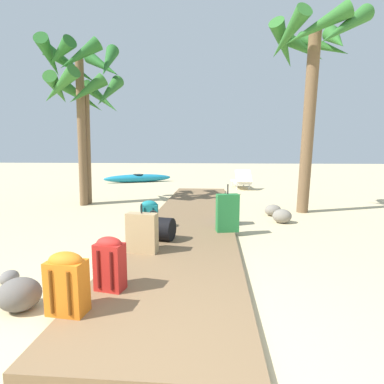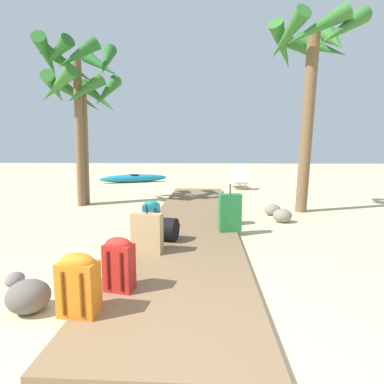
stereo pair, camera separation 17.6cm
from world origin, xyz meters
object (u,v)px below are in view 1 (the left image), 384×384
Objects in this scene: backpack_orange at (67,281)px; backpack_teal at (149,213)px; suitcase_tan at (142,233)px; palm_tree_far_right at (312,58)px; suitcase_green at (227,213)px; palm_tree_far_left at (81,72)px; backpack_blue at (227,208)px; backpack_red at (110,262)px; lounge_chair at (241,180)px; palm_tree_near_left at (84,101)px; kayak at (138,178)px; duffel_bag_black at (154,228)px.

backpack_teal is at bearing 88.49° from backpack_orange.
suitcase_tan is 0.15× the size of palm_tree_far_right.
suitcase_tan is 1.68m from backpack_orange.
palm_tree_far_left is at bearing 142.83° from suitcase_green.
backpack_blue is 0.62× the size of suitcase_green.
backpack_blue is at bearing -28.81° from palm_tree_far_left.
suitcase_tan reaches higher than backpack_blue.
backpack_teal is 1.39m from suitcase_tan.
backpack_red is at bearing -64.37° from palm_tree_far_left.
backpack_orange is at bearing -99.45° from suitcase_tan.
suitcase_green reaches higher than lounge_chair.
suitcase_green is at bearing -38.45° from palm_tree_near_left.
backpack_red is at bearing -92.74° from suitcase_tan.
backpack_red is at bearing -112.64° from backpack_blue.
backpack_red is at bearing -126.16° from palm_tree_far_right.
backpack_teal is at bearing -150.73° from palm_tree_far_right.
backpack_red is at bearing -103.06° from lounge_chair.
palm_tree_near_left is at bearing 111.68° from backpack_orange.
lounge_chair is at bearing 76.33° from backpack_orange.
backpack_orange is 6.90m from palm_tree_near_left.
suitcase_tan is 10.49m from kayak.
backpack_teal reaches higher than duffel_bag_black.
palm_tree_near_left is at bearing 149.56° from backpack_blue.
suitcase_green is at bearing 25.38° from duffel_bag_black.
palm_tree_far_right is at bearing -8.52° from palm_tree_far_left.
suitcase_green reaches higher than backpack_blue.
backpack_orange is 10.00m from lounge_chair.
backpack_teal is at bearing 98.10° from suitcase_tan.
palm_tree_far_right is at bearing 46.73° from suitcase_green.
backpack_orange is 3.98m from backpack_blue.
palm_tree_far_left reaches higher than suitcase_tan.
backpack_orange is 6.85m from palm_tree_far_right.
suitcase_tan reaches higher than lounge_chair.
palm_tree_near_left is 2.29× the size of lounge_chair.
suitcase_tan is at bearing -93.23° from duffel_bag_black.
backpack_orange is 3.25m from suitcase_green.
backpack_teal is 9.12m from kayak.
backpack_blue reaches higher than kayak.
backpack_blue is at bearing 57.67° from suitcase_tan.
suitcase_green is (-0.02, -0.80, 0.06)m from backpack_blue.
backpack_red is (-1.33, -3.19, 0.02)m from backpack_blue.
backpack_orange is 0.35× the size of lounge_chair.
backpack_teal is (-0.23, 0.74, 0.09)m from duffel_bag_black.
palm_tree_near_left is at bearing -141.68° from lounge_chair.
palm_tree_far_left reaches higher than lounge_chair.
backpack_red is at bearing -64.72° from palm_tree_near_left.
backpack_blue is at bearing -97.66° from lounge_chair.
backpack_orange is at bearing -91.51° from backpack_teal.
lounge_chair is at bearing 82.34° from backpack_blue.
backpack_red is (0.14, -2.55, 0.03)m from backpack_teal.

